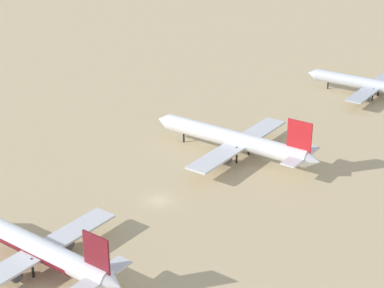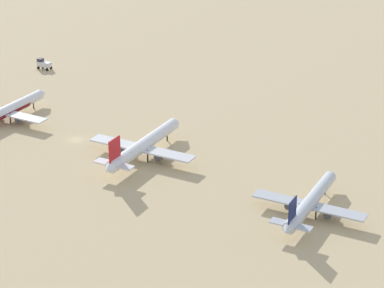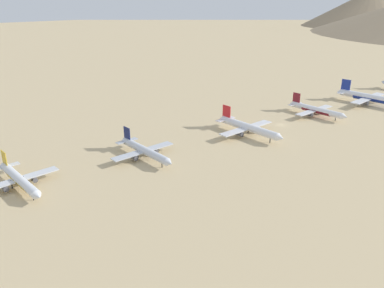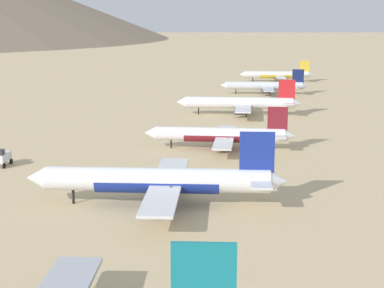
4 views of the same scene
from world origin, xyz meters
TOP-DOWN VIEW (x-y plane):
  - ground_plane at (0.00, 0.00)m, footprint 1800.00×1800.00m
  - parked_jet_1 at (-7.48, -76.13)m, footprint 34.39×27.92m
  - parked_jet_2 at (-0.45, -23.98)m, footprint 39.10×31.72m
  - parked_jet_3 at (1.42, 26.84)m, footprint 35.56×28.83m
  - service_truck at (45.55, 49.60)m, footprint 2.84×5.28m

SIDE VIEW (x-z plane):
  - ground_plane at x=0.00m, z-range 0.00..0.00m
  - service_truck at x=45.55m, z-range 0.13..4.03m
  - parked_jet_1 at x=-7.48m, z-range -1.62..8.30m
  - parked_jet_3 at x=1.42m, z-range -1.72..8.55m
  - parked_jet_2 at x=-0.45m, z-range -1.84..9.44m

